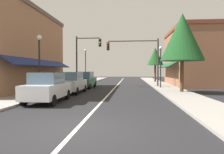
# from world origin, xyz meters

# --- Properties ---
(ground_plane) EXTENTS (80.00, 80.00, 0.00)m
(ground_plane) POSITION_xyz_m (0.00, 18.00, 0.00)
(ground_plane) COLOR black
(sidewalk_left) EXTENTS (2.60, 56.00, 0.12)m
(sidewalk_left) POSITION_xyz_m (-5.50, 18.00, 0.06)
(sidewalk_left) COLOR gray
(sidewalk_left) RESTS_ON ground
(sidewalk_right) EXTENTS (2.60, 56.00, 0.12)m
(sidewalk_right) POSITION_xyz_m (5.50, 18.00, 0.06)
(sidewalk_right) COLOR gray
(sidewalk_right) RESTS_ON ground
(lane_center_stripe) EXTENTS (0.14, 52.00, 0.01)m
(lane_center_stripe) POSITION_xyz_m (0.00, 18.00, 0.00)
(lane_center_stripe) COLOR silver
(lane_center_stripe) RESTS_ON ground
(storefront_left_block) EXTENTS (7.28, 14.20, 7.77)m
(storefront_left_block) POSITION_xyz_m (-9.78, 12.00, 3.88)
(storefront_left_block) COLOR #9E6B4C
(storefront_left_block) RESTS_ON ground
(storefront_right_block) EXTENTS (7.17, 10.20, 6.98)m
(storefront_right_block) POSITION_xyz_m (9.72, 20.00, 3.50)
(storefront_right_block) COLOR #8E5B42
(storefront_right_block) RESTS_ON ground
(parked_car_nearest_left) EXTENTS (1.85, 4.13, 1.77)m
(parked_car_nearest_left) POSITION_xyz_m (-3.16, 5.32, 0.88)
(parked_car_nearest_left) COLOR silver
(parked_car_nearest_left) RESTS_ON ground
(parked_car_second_left) EXTENTS (1.81, 4.11, 1.77)m
(parked_car_second_left) POSITION_xyz_m (-3.17, 10.28, 0.88)
(parked_car_second_left) COLOR #B7BABF
(parked_car_second_left) RESTS_ON ground
(parked_car_third_left) EXTENTS (1.88, 4.15, 1.77)m
(parked_car_third_left) POSITION_xyz_m (-3.17, 15.46, 0.88)
(parked_car_third_left) COLOR #0F4C33
(parked_car_third_left) RESTS_ON ground
(traffic_signal_mast_arm) EXTENTS (5.89, 0.50, 5.51)m
(traffic_signal_mast_arm) POSITION_xyz_m (2.70, 17.22, 3.82)
(traffic_signal_mast_arm) COLOR #333333
(traffic_signal_mast_arm) RESTS_ON ground
(traffic_signal_left_corner) EXTENTS (3.13, 0.50, 6.05)m
(traffic_signal_left_corner) POSITION_xyz_m (-3.83, 18.09, 3.97)
(traffic_signal_left_corner) COLOR #333333
(traffic_signal_left_corner) RESTS_ON ground
(street_lamp_left_near) EXTENTS (0.36, 0.36, 4.44)m
(street_lamp_left_near) POSITION_xyz_m (-4.80, 7.82, 3.02)
(street_lamp_left_near) COLOR black
(street_lamp_left_near) RESTS_ON ground
(street_lamp_right_mid) EXTENTS (0.36, 0.36, 4.42)m
(street_lamp_right_mid) POSITION_xyz_m (4.86, 15.49, 3.01)
(street_lamp_right_mid) COLOR black
(street_lamp_right_mid) RESTS_ON ground
(street_lamp_left_far) EXTENTS (0.36, 0.36, 5.12)m
(street_lamp_left_far) POSITION_xyz_m (-5.04, 24.19, 3.42)
(street_lamp_left_far) COLOR black
(street_lamp_left_far) RESTS_ON ground
(tree_right_near) EXTENTS (3.59, 3.59, 6.65)m
(tree_right_near) POSITION_xyz_m (5.99, 11.21, 4.66)
(tree_right_near) COLOR #4C331E
(tree_right_near) RESTS_ON ground
(tree_right_far) EXTENTS (2.53, 2.53, 5.57)m
(tree_right_far) POSITION_xyz_m (5.64, 26.98, 4.13)
(tree_right_far) COLOR #4C331E
(tree_right_far) RESTS_ON ground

